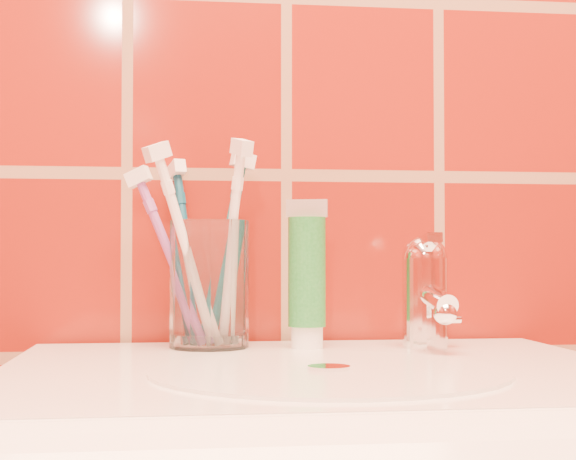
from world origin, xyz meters
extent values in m
cube|color=maroon|center=(0.00, 1.21, 1.25)|extent=(2.20, 0.02, 2.50)
cube|color=white|center=(0.00, 0.96, 0.77)|extent=(0.56, 0.46, 0.16)
cylinder|color=silver|center=(0.00, 0.91, 0.85)|extent=(0.30, 0.30, 0.00)
cylinder|color=white|center=(0.00, 0.91, 0.85)|extent=(0.04, 0.04, 0.00)
cylinder|color=white|center=(-0.09, 1.12, 0.92)|extent=(0.10, 0.10, 0.14)
cylinder|color=white|center=(0.01, 1.11, 0.86)|extent=(0.03, 0.03, 0.02)
cylinder|color=#1A7028|center=(0.01, 1.11, 0.93)|extent=(0.04, 0.04, 0.12)
cube|color=beige|center=(0.01, 1.11, 1.00)|extent=(0.04, 0.01, 0.02)
cylinder|color=white|center=(0.14, 1.09, 0.90)|extent=(0.05, 0.05, 0.09)
sphere|color=white|center=(0.14, 1.09, 0.94)|extent=(0.05, 0.05, 0.05)
cylinder|color=white|center=(0.14, 1.06, 0.91)|extent=(0.02, 0.09, 0.03)
cube|color=white|center=(0.14, 1.08, 0.96)|extent=(0.02, 0.06, 0.01)
camera|label=1|loc=(-0.12, 0.18, 0.95)|focal=55.00mm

